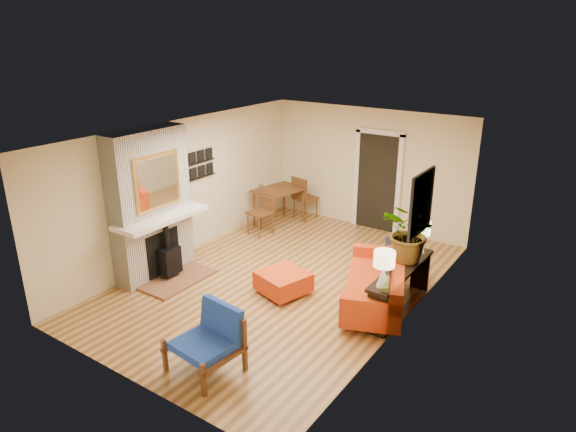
% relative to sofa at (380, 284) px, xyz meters
% --- Properties ---
extents(room_shell, '(6.50, 6.50, 6.50)m').
position_rel_sofa_xyz_m(room_shell, '(-1.12, 2.39, 0.89)').
color(room_shell, tan).
rests_on(room_shell, ground).
extents(fireplace, '(1.09, 1.68, 2.60)m').
position_rel_sofa_xyz_m(fireplace, '(-3.73, -1.24, 0.89)').
color(fireplace, white).
rests_on(fireplace, ground).
extents(sofa, '(1.56, 2.22, 0.80)m').
position_rel_sofa_xyz_m(sofa, '(0.00, 0.00, 0.00)').
color(sofa, silver).
rests_on(sofa, ground).
extents(ottoman, '(0.91, 0.91, 0.37)m').
position_rel_sofa_xyz_m(ottoman, '(-1.46, -0.57, -0.14)').
color(ottoman, silver).
rests_on(ottoman, ground).
extents(blue_chair, '(0.88, 0.87, 0.84)m').
position_rel_sofa_xyz_m(blue_chair, '(-1.11, -2.70, 0.10)').
color(blue_chair, brown).
rests_on(blue_chair, ground).
extents(dining_table, '(1.03, 1.90, 1.00)m').
position_rel_sofa_xyz_m(dining_table, '(-3.30, 1.99, 0.30)').
color(dining_table, brown).
rests_on(dining_table, ground).
extents(console_table, '(0.34, 1.85, 0.72)m').
position_rel_sofa_xyz_m(console_table, '(0.35, -0.01, 0.22)').
color(console_table, black).
rests_on(console_table, ground).
extents(lamp_near, '(0.30, 0.30, 0.54)m').
position_rel_sofa_xyz_m(lamp_near, '(0.35, -0.72, 0.71)').
color(lamp_near, white).
rests_on(lamp_near, console_table).
extents(lamp_far, '(0.30, 0.30, 0.54)m').
position_rel_sofa_xyz_m(lamp_far, '(0.35, 0.69, 0.71)').
color(lamp_far, white).
rests_on(lamp_far, console_table).
extents(houseplant, '(1.05, 0.98, 0.95)m').
position_rel_sofa_xyz_m(houseplant, '(0.34, 0.29, 0.85)').
color(houseplant, '#1E5919').
rests_on(houseplant, console_table).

